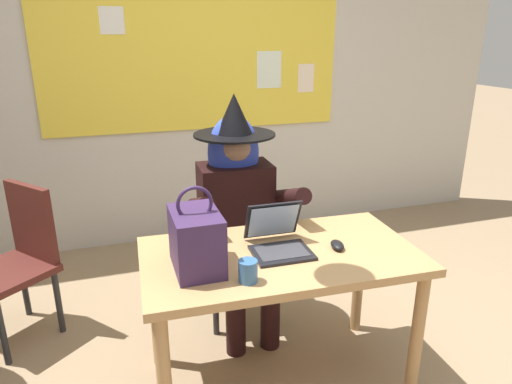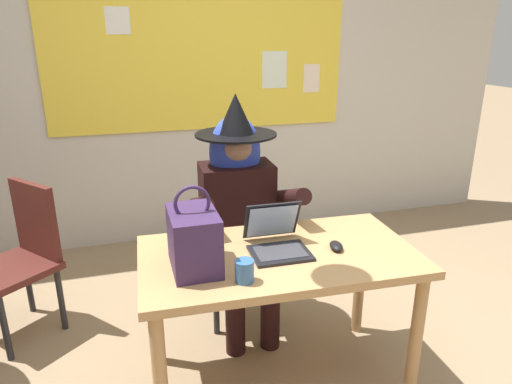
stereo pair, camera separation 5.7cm
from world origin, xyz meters
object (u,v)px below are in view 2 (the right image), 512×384
computer_mouse (336,246)px  coffee_mug (244,271)px  laptop (277,240)px  person_costumed (239,199)px  handbag (194,239)px  chair_at_desk (236,234)px  desk_main (279,271)px  chair_spare_by_window (22,253)px

computer_mouse → coffee_mug: coffee_mug is taller
laptop → coffee_mug: (-0.22, -0.25, -0.00)m
person_costumed → handbag: size_ratio=3.68×
chair_at_desk → computer_mouse: size_ratio=8.81×
computer_mouse → person_costumed: bearing=127.9°
chair_at_desk → person_costumed: size_ratio=0.66×
desk_main → chair_at_desk: size_ratio=1.44×
chair_at_desk → person_costumed: person_costumed is taller
laptop → computer_mouse: size_ratio=3.01×
computer_mouse → laptop: bearing=175.0°
coffee_mug → person_costumed: bearing=77.0°
chair_at_desk → person_costumed: 0.30m
computer_mouse → handbag: (-0.67, 0.01, 0.12)m
person_costumed → chair_spare_by_window: person_costumed is taller
chair_at_desk → laptop: size_ratio=2.93×
laptop → chair_spare_by_window: laptop is taller
computer_mouse → coffee_mug: bearing=-149.9°
laptop → chair_at_desk: bearing=94.4°
coffee_mug → chair_spare_by_window: chair_spare_by_window is taller
desk_main → coffee_mug: bearing=-136.9°
person_costumed → chair_spare_by_window: bearing=-100.5°
chair_at_desk → computer_mouse: (0.31, -0.76, 0.23)m
coffee_mug → chair_spare_by_window: 1.52m
chair_at_desk → chair_spare_by_window: chair_at_desk is taller
person_costumed → coffee_mug: person_costumed is taller
desk_main → chair_spare_by_window: chair_spare_by_window is taller
computer_mouse → chair_at_desk: bearing=123.7°
person_costumed → desk_main: bearing=5.7°
chair_at_desk → laptop: 0.72m
computer_mouse → chair_spare_by_window: bearing=161.5°
desk_main → laptop: bearing=91.4°
person_costumed → handbag: person_costumed is taller
chair_at_desk → handbag: 0.90m
chair_at_desk → person_costumed: (-0.01, -0.12, 0.28)m
coffee_mug → chair_spare_by_window: size_ratio=0.11×
laptop → handbag: size_ratio=0.83×
laptop → handbag: handbag is taller
handbag → coffee_mug: handbag is taller
desk_main → computer_mouse: bearing=-9.4°
chair_at_desk → coffee_mug: size_ratio=9.64×
desk_main → chair_spare_by_window: 1.54m
chair_spare_by_window → coffee_mug: bearing=94.6°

